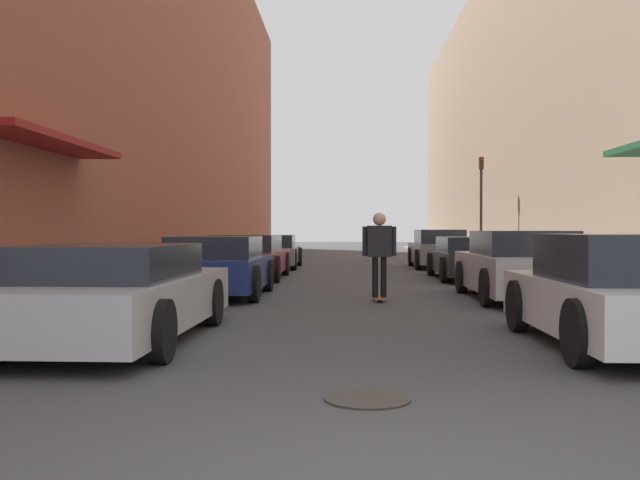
% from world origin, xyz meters
% --- Properties ---
extents(ground, '(109.20, 109.20, 0.00)m').
position_xyz_m(ground, '(0.00, 19.85, 0.00)').
color(ground, '#424244').
extents(curb_strip_left, '(1.80, 49.64, 0.12)m').
position_xyz_m(curb_strip_left, '(-4.94, 24.82, 0.06)').
color(curb_strip_left, gray).
rests_on(curb_strip_left, ground).
extents(curb_strip_right, '(1.80, 49.64, 0.12)m').
position_xyz_m(curb_strip_right, '(4.94, 24.82, 0.06)').
color(curb_strip_right, gray).
rests_on(curb_strip_right, ground).
extents(building_row_left, '(4.90, 49.64, 15.41)m').
position_xyz_m(building_row_left, '(-7.84, 24.82, 7.71)').
color(building_row_left, brown).
rests_on(building_row_left, ground).
extents(building_row_right, '(4.90, 49.64, 12.93)m').
position_xyz_m(building_row_right, '(7.84, 24.82, 6.47)').
color(building_row_right, tan).
rests_on(building_row_right, ground).
extents(parked_car_left_0, '(2.01, 4.71, 1.19)m').
position_xyz_m(parked_car_left_0, '(-3.09, 5.01, 0.59)').
color(parked_car_left_0, '#B7B7BC').
rests_on(parked_car_left_0, ground).
extents(parked_car_left_1, '(2.03, 3.96, 1.23)m').
position_xyz_m(parked_car_left_1, '(-2.93, 10.91, 0.61)').
color(parked_car_left_1, navy).
rests_on(parked_car_left_1, ground).
extents(parked_car_left_2, '(2.04, 4.78, 1.22)m').
position_xyz_m(parked_car_left_2, '(-3.00, 16.08, 0.61)').
color(parked_car_left_2, maroon).
rests_on(parked_car_left_2, ground).
extents(parked_car_left_3, '(1.89, 4.65, 1.18)m').
position_xyz_m(parked_car_left_3, '(-2.88, 21.69, 0.59)').
color(parked_car_left_3, gray).
rests_on(parked_car_left_3, ground).
extents(parked_car_right_0, '(2.01, 4.01, 1.32)m').
position_xyz_m(parked_car_right_0, '(2.93, 4.74, 0.64)').
color(parked_car_right_0, silver).
rests_on(parked_car_right_0, ground).
extents(parked_car_right_1, '(1.96, 4.42, 1.35)m').
position_xyz_m(parked_car_right_1, '(3.11, 10.44, 0.66)').
color(parked_car_right_1, '#B7B7BC').
rests_on(parked_car_right_1, ground).
extents(parked_car_right_2, '(1.88, 4.65, 1.17)m').
position_xyz_m(parked_car_right_2, '(3.11, 16.19, 0.58)').
color(parked_car_right_2, '#232326').
rests_on(parked_car_right_2, ground).
extents(parked_car_right_3, '(1.91, 4.23, 1.37)m').
position_xyz_m(parked_car_right_3, '(3.05, 21.94, 0.66)').
color(parked_car_right_3, gray).
rests_on(parked_car_right_3, ground).
extents(skateboarder, '(0.65, 0.78, 1.69)m').
position_xyz_m(skateboarder, '(0.36, 10.04, 1.04)').
color(skateboarder, brown).
rests_on(skateboarder, ground).
extents(manhole_cover, '(0.70, 0.70, 0.02)m').
position_xyz_m(manhole_cover, '(-0.12, 2.14, 0.01)').
color(manhole_cover, '#332D28').
rests_on(manhole_cover, ground).
extents(traffic_light, '(0.16, 0.22, 3.93)m').
position_xyz_m(traffic_light, '(4.75, 23.00, 2.52)').
color(traffic_light, '#2D2D2D').
rests_on(traffic_light, curb_strip_right).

